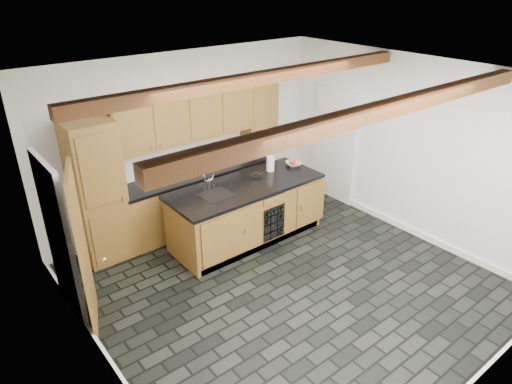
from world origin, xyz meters
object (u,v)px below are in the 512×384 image
(paper_towel, at_px, (270,163))
(kitchen_scale, at_px, (256,175))
(fruit_bowl, at_px, (293,164))
(island, at_px, (247,212))

(paper_towel, bearing_deg, kitchen_scale, -172.68)
(fruit_bowl, relative_size, paper_towel, 1.00)
(island, xyz_separation_m, fruit_bowl, (1.07, 0.12, 0.50))
(island, relative_size, fruit_bowl, 9.76)
(fruit_bowl, bearing_deg, paper_towel, 169.80)
(island, bearing_deg, paper_towel, 17.61)
(kitchen_scale, relative_size, paper_towel, 0.82)
(island, height_order, fruit_bowl, fruit_bowl)
(island, relative_size, kitchen_scale, 11.92)
(kitchen_scale, bearing_deg, fruit_bowl, 20.17)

